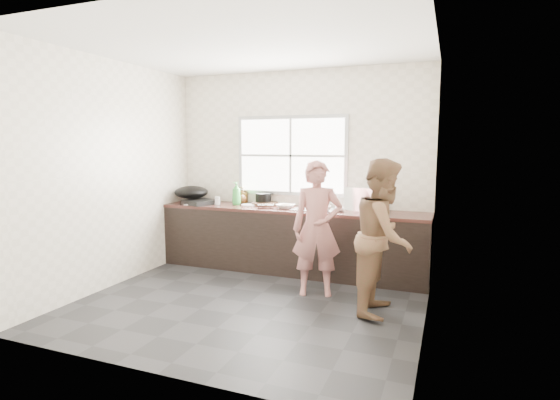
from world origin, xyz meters
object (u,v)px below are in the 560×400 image
at_px(glass_jar, 217,201).
at_px(dish_rack, 365,200).
at_px(plate_food, 249,205).
at_px(bottle_brown_short, 241,198).
at_px(woman, 317,233).
at_px(bowl_crabs, 321,210).
at_px(bottle_green, 236,193).
at_px(cutting_board, 265,204).
at_px(bottle_brown_tall, 242,196).
at_px(black_pot, 263,199).
at_px(bowl_mince, 285,206).
at_px(pot_lid_left, 192,204).
at_px(burner, 201,202).
at_px(person_side, 384,237).
at_px(bowl_held, 342,209).
at_px(pot_lid_right, 211,203).
at_px(wok, 191,192).

distance_m(glass_jar, dish_rack, 2.07).
height_order(plate_food, bottle_brown_short, bottle_brown_short).
relative_size(woman, bowl_crabs, 6.84).
relative_size(bowl_crabs, bottle_green, 0.65).
height_order(cutting_board, bottle_brown_tall, bottle_brown_tall).
bearing_deg(bottle_brown_tall, black_pot, -4.17).
relative_size(cutting_board, bowl_crabs, 1.78).
height_order(bottle_green, bottle_brown_tall, bottle_green).
relative_size(woman, black_pot, 6.42).
height_order(woman, plate_food, woman).
relative_size(bowl_mince, bottle_brown_short, 1.37).
xyz_separation_m(bowl_crabs, bottle_green, (-1.30, 0.25, 0.13)).
relative_size(black_pot, glass_jar, 2.00).
distance_m(glass_jar, pot_lid_left, 0.37).
xyz_separation_m(plate_food, bottle_brown_short, (-0.20, 0.16, 0.08)).
bearing_deg(burner, glass_jar, 8.87).
bearing_deg(bottle_brown_short, plate_food, -38.98).
relative_size(person_side, glass_jar, 14.10).
bearing_deg(bowl_mince, plate_food, 173.49).
height_order(bowl_crabs, black_pot, black_pot).
bearing_deg(bowl_held, dish_rack, 1.62).
height_order(bowl_held, bottle_brown_tall, bottle_brown_tall).
height_order(bowl_crabs, dish_rack, dish_rack).
bearing_deg(bottle_green, burner, -166.09).
bearing_deg(woman, cutting_board, 120.83).
distance_m(glass_jar, pot_lid_right, 0.15).
height_order(woman, glass_jar, woman).
bearing_deg(plate_food, wok, -179.51).
bearing_deg(bowl_held, bottle_brown_tall, 170.67).
bearing_deg(pot_lid_left, bottle_brown_tall, 30.63).
relative_size(plate_food, burner, 0.55).
distance_m(cutting_board, bottle_brown_tall, 0.41).
bearing_deg(bowl_crabs, woman, -77.88).
bearing_deg(bowl_crabs, person_side, -42.33).
bearing_deg(bottle_brown_short, pot_lid_left, -153.91).
relative_size(cutting_board, burner, 0.92).
bearing_deg(dish_rack, bottle_green, -169.62).
bearing_deg(bowl_held, woman, -97.88).
distance_m(person_side, bowl_held, 1.21).
distance_m(bowl_held, burner, 2.03).
bearing_deg(wok, person_side, -19.48).
bearing_deg(plate_food, bowl_crabs, -11.58).
bearing_deg(plate_food, woman, -32.51).
xyz_separation_m(bowl_crabs, bottle_brown_short, (-1.29, 0.38, 0.05)).
bearing_deg(person_side, plate_food, 64.76).
xyz_separation_m(woman, glass_jar, (-1.68, 0.71, 0.20)).
height_order(person_side, cutting_board, person_side).
bearing_deg(person_side, burner, 73.26).
height_order(woman, bowl_crabs, woman).
height_order(glass_jar, burner, glass_jar).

